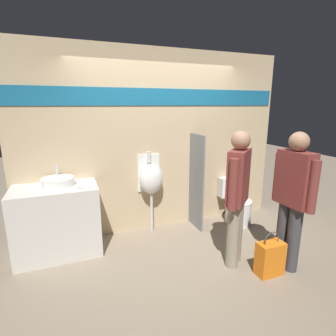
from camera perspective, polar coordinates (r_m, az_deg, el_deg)
ground_plane at (r=3.89m, az=0.94°, el=-15.79°), size 16.00×16.00×0.00m
display_wall at (r=3.99m, az=-2.24°, el=5.72°), size 4.10×0.07×2.70m
sink_counter at (r=3.71m, az=-22.92°, el=-10.59°), size 1.03×0.59×0.91m
sink_basin at (r=3.60m, az=-22.84°, el=-2.76°), size 0.40×0.40×0.24m
cell_phone at (r=3.44m, az=-18.53°, el=-3.92°), size 0.07×0.14×0.01m
divider_near_counter at (r=4.10m, az=6.17°, el=-3.01°), size 0.03×0.45×1.48m
urinal_near_counter at (r=3.91m, az=-3.74°, el=-2.42°), size 0.36×0.26×1.23m
toilet at (r=4.52m, az=14.63°, el=-7.92°), size 0.42×0.59×0.86m
person_in_vest at (r=3.16m, az=14.85°, el=-5.42°), size 0.45×0.41×1.63m
person_with_lanyard at (r=3.32m, az=25.51°, el=-5.49°), size 0.21×0.57×1.63m
shopping_bag at (r=3.37m, az=21.30°, el=-17.82°), size 0.31×0.17×0.53m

